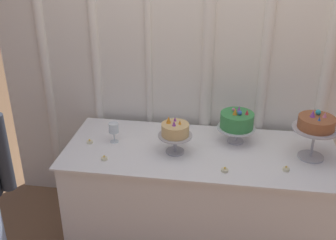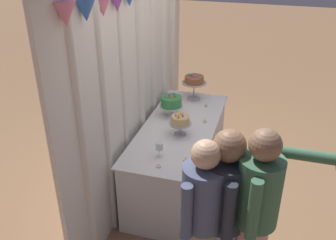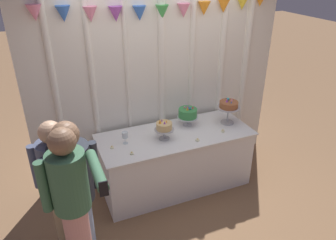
{
  "view_description": "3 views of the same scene",
  "coord_description": "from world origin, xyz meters",
  "px_view_note": "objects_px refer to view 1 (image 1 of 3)",
  "views": [
    {
      "loc": [
        0.15,
        -2.45,
        2.27
      ],
      "look_at": [
        -0.25,
        0.17,
        0.98
      ],
      "focal_mm": 43.89,
      "sensor_mm": 36.0,
      "label": 1
    },
    {
      "loc": [
        -3.55,
        -0.81,
        2.79
      ],
      "look_at": [
        -0.16,
        0.18,
        0.94
      ],
      "focal_mm": 39.98,
      "sensor_mm": 36.0,
      "label": 2
    },
    {
      "loc": [
        -1.45,
        -3.09,
        2.79
      ],
      "look_at": [
        -0.08,
        0.15,
        0.98
      ],
      "focal_mm": 34.29,
      "sensor_mm": 36.0,
      "label": 3
    }
  ],
  "objects_px": {
    "cake_display_rightmost": "(316,126)",
    "tealight_near_left": "(104,158)",
    "cake_display_center": "(237,121)",
    "tealight_near_right": "(225,170)",
    "cake_display_leftmost": "(175,132)",
    "tealight_far_right": "(286,169)",
    "cake_table": "(199,195)",
    "wine_glass": "(114,128)",
    "tealight_far_left": "(90,142)"
  },
  "relations": [
    {
      "from": "cake_display_rightmost",
      "to": "tealight_near_left",
      "type": "relative_size",
      "value": 7.98
    },
    {
      "from": "cake_display_center",
      "to": "cake_display_rightmost",
      "type": "height_order",
      "value": "cake_display_rightmost"
    },
    {
      "from": "tealight_near_left",
      "to": "tealight_near_right",
      "type": "height_order",
      "value": "same"
    },
    {
      "from": "tealight_near_left",
      "to": "cake_display_leftmost",
      "type": "bearing_deg",
      "value": 20.49
    },
    {
      "from": "cake_display_leftmost",
      "to": "tealight_far_right",
      "type": "bearing_deg",
      "value": -9.72
    },
    {
      "from": "cake_display_leftmost",
      "to": "tealight_near_left",
      "type": "distance_m",
      "value": 0.52
    },
    {
      "from": "cake_table",
      "to": "tealight_near_left",
      "type": "relative_size",
      "value": 43.46
    },
    {
      "from": "cake_display_rightmost",
      "to": "tealight_near_right",
      "type": "bearing_deg",
      "value": -155.46
    },
    {
      "from": "wine_glass",
      "to": "tealight_far_left",
      "type": "distance_m",
      "value": 0.21
    },
    {
      "from": "cake_display_center",
      "to": "wine_glass",
      "type": "xyz_separation_m",
      "value": [
        -0.89,
        -0.14,
        -0.06
      ]
    },
    {
      "from": "tealight_far_left",
      "to": "tealight_near_right",
      "type": "xyz_separation_m",
      "value": [
        1.0,
        -0.24,
        0.0
      ]
    },
    {
      "from": "cake_table",
      "to": "tealight_far_right",
      "type": "xyz_separation_m",
      "value": [
        0.58,
        -0.18,
        0.41
      ]
    },
    {
      "from": "wine_glass",
      "to": "tealight_far_right",
      "type": "distance_m",
      "value": 1.24
    },
    {
      "from": "cake_display_center",
      "to": "tealight_near_left",
      "type": "bearing_deg",
      "value": -156.07
    },
    {
      "from": "cake_display_leftmost",
      "to": "tealight_far_left",
      "type": "relative_size",
      "value": 5.89
    },
    {
      "from": "tealight_near_left",
      "to": "tealight_far_right",
      "type": "distance_m",
      "value": 1.22
    },
    {
      "from": "cake_display_center",
      "to": "tealight_near_right",
      "type": "distance_m",
      "value": 0.45
    },
    {
      "from": "cake_display_rightmost",
      "to": "tealight_far_left",
      "type": "height_order",
      "value": "cake_display_rightmost"
    },
    {
      "from": "wine_glass",
      "to": "tealight_far_left",
      "type": "bearing_deg",
      "value": -165.08
    },
    {
      "from": "tealight_near_right",
      "to": "tealight_far_right",
      "type": "xyz_separation_m",
      "value": [
        0.4,
        0.07,
        0.0
      ]
    },
    {
      "from": "tealight_near_right",
      "to": "tealight_far_right",
      "type": "height_order",
      "value": "tealight_far_right"
    },
    {
      "from": "tealight_near_left",
      "to": "tealight_near_right",
      "type": "xyz_separation_m",
      "value": [
        0.82,
        -0.02,
        -0.0
      ]
    },
    {
      "from": "tealight_far_left",
      "to": "cake_display_center",
      "type": "bearing_deg",
      "value": 9.76
    },
    {
      "from": "cake_table",
      "to": "wine_glass",
      "type": "height_order",
      "value": "wine_glass"
    },
    {
      "from": "cake_table",
      "to": "cake_display_center",
      "type": "xyz_separation_m",
      "value": [
        0.25,
        0.17,
        0.56
      ]
    },
    {
      "from": "cake_display_leftmost",
      "to": "cake_display_center",
      "type": "xyz_separation_m",
      "value": [
        0.42,
        0.22,
        0.0
      ]
    },
    {
      "from": "cake_display_center",
      "to": "cake_display_rightmost",
      "type": "xyz_separation_m",
      "value": [
        0.52,
        -0.15,
        0.08
      ]
    },
    {
      "from": "cake_table",
      "to": "tealight_near_left",
      "type": "bearing_deg",
      "value": -160.42
    },
    {
      "from": "tealight_near_right",
      "to": "wine_glass",
      "type": "bearing_deg",
      "value": 160.98
    },
    {
      "from": "cake_table",
      "to": "cake_display_center",
      "type": "distance_m",
      "value": 0.64
    },
    {
      "from": "tealight_near_left",
      "to": "tealight_far_right",
      "type": "bearing_deg",
      "value": 2.13
    },
    {
      "from": "cake_table",
      "to": "wine_glass",
      "type": "bearing_deg",
      "value": 177.34
    },
    {
      "from": "cake_display_leftmost",
      "to": "tealight_far_right",
      "type": "height_order",
      "value": "cake_display_leftmost"
    },
    {
      "from": "cake_display_leftmost",
      "to": "wine_glass",
      "type": "bearing_deg",
      "value": 169.76
    },
    {
      "from": "cake_table",
      "to": "tealight_near_right",
      "type": "relative_size",
      "value": 39.48
    },
    {
      "from": "cake_display_rightmost",
      "to": "wine_glass",
      "type": "distance_m",
      "value": 1.41
    },
    {
      "from": "wine_glass",
      "to": "tealight_near_left",
      "type": "distance_m",
      "value": 0.28
    },
    {
      "from": "cake_display_rightmost",
      "to": "tealight_far_left",
      "type": "xyz_separation_m",
      "value": [
        -1.58,
        -0.03,
        -0.24
      ]
    },
    {
      "from": "wine_glass",
      "to": "tealight_far_left",
      "type": "height_order",
      "value": "wine_glass"
    },
    {
      "from": "tealight_far_right",
      "to": "cake_display_center",
      "type": "bearing_deg",
      "value": 133.41
    },
    {
      "from": "wine_glass",
      "to": "cake_table",
      "type": "bearing_deg",
      "value": -2.66
    },
    {
      "from": "tealight_near_left",
      "to": "tealight_near_right",
      "type": "relative_size",
      "value": 0.91
    },
    {
      "from": "tealight_far_left",
      "to": "tealight_near_right",
      "type": "height_order",
      "value": "tealight_near_right"
    },
    {
      "from": "cake_table",
      "to": "tealight_far_right",
      "type": "bearing_deg",
      "value": -17.63
    },
    {
      "from": "wine_glass",
      "to": "tealight_near_left",
      "type": "height_order",
      "value": "wine_glass"
    },
    {
      "from": "cake_table",
      "to": "tealight_far_right",
      "type": "height_order",
      "value": "tealight_far_right"
    },
    {
      "from": "cake_display_center",
      "to": "cake_display_rightmost",
      "type": "relative_size",
      "value": 0.78
    },
    {
      "from": "tealight_far_left",
      "to": "wine_glass",
      "type": "bearing_deg",
      "value": 14.92
    },
    {
      "from": "wine_glass",
      "to": "tealight_near_right",
      "type": "distance_m",
      "value": 0.87
    },
    {
      "from": "cake_display_leftmost",
      "to": "cake_display_center",
      "type": "distance_m",
      "value": 0.48
    }
  ]
}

